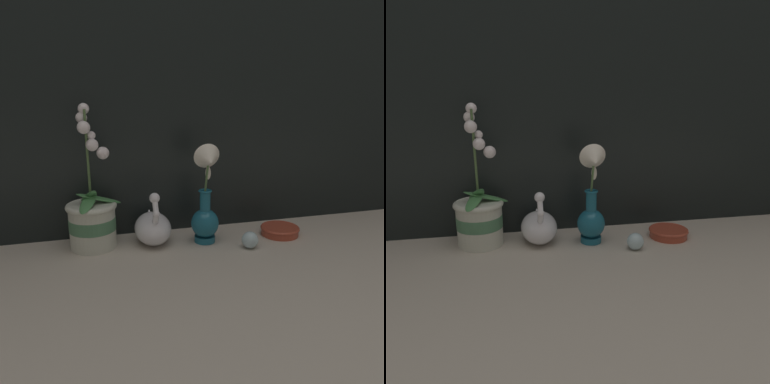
% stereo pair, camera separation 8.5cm
% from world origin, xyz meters
% --- Properties ---
extents(ground_plane, '(2.80, 2.80, 0.00)m').
position_xyz_m(ground_plane, '(0.00, 0.00, 0.00)').
color(ground_plane, '#BCB2A3').
extents(window_backdrop, '(2.80, 0.03, 1.20)m').
position_xyz_m(window_backdrop, '(0.00, 0.29, 0.60)').
color(window_backdrop, black).
rests_on(window_backdrop, ground_plane).
extents(orchid_potted_plant, '(0.18, 0.20, 0.47)m').
position_xyz_m(orchid_potted_plant, '(-0.33, 0.18, 0.10)').
color(orchid_potted_plant, beige).
rests_on(orchid_potted_plant, ground_plane).
extents(swan_figurine, '(0.12, 0.20, 0.19)m').
position_xyz_m(swan_figurine, '(-0.14, 0.17, 0.06)').
color(swan_figurine, white).
rests_on(swan_figurine, ground_plane).
extents(blue_vase, '(0.10, 0.12, 0.34)m').
position_xyz_m(blue_vase, '(0.04, 0.12, 0.13)').
color(blue_vase, '#195B75').
rests_on(blue_vase, ground_plane).
extents(glass_sphere, '(0.06, 0.06, 0.06)m').
position_xyz_m(glass_sphere, '(0.17, 0.04, 0.03)').
color(glass_sphere, silver).
rests_on(glass_sphere, ground_plane).
extents(amber_dish, '(0.14, 0.14, 0.03)m').
position_xyz_m(amber_dish, '(0.32, 0.12, 0.02)').
color(amber_dish, '#A8422D').
rests_on(amber_dish, ground_plane).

